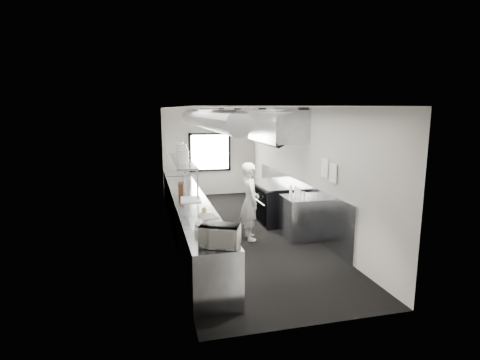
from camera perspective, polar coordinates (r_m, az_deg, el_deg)
floor at (r=8.86m, az=-0.06°, el=-7.66°), size 3.00×8.00×0.01m
ceiling at (r=8.42m, az=-0.06°, el=10.76°), size 3.00×8.00×0.01m
wall_back at (r=12.42m, az=-4.53°, el=4.17°), size 3.00×0.02×2.80m
wall_front at (r=4.84m, az=11.52°, el=-6.08°), size 3.00×0.02×2.80m
wall_left at (r=8.30m, az=-10.16°, el=0.89°), size 0.02×8.00×2.80m
wall_right at (r=9.01m, az=9.25°, el=1.67°), size 0.02×8.00×2.80m
wall_cladding at (r=9.43m, az=8.27°, el=-3.17°), size 0.03×5.50×1.10m
hvac_duct at (r=8.68m, az=-5.26°, el=9.06°), size 0.40×6.40×0.40m
service_window at (r=12.38m, az=-4.50°, el=4.16°), size 1.36×0.05×1.25m
exhaust_hood at (r=9.41m, az=5.45°, el=8.19°), size 0.81×2.20×0.88m
prep_counter at (r=8.06m, az=-7.19°, el=-6.25°), size 0.70×6.00×0.90m
pass_shelf at (r=9.29m, az=-8.72°, el=2.79°), size 0.45×3.00×0.68m
range at (r=9.66m, az=4.93°, el=-3.26°), size 0.88×1.60×0.94m
bottle_station at (r=8.44m, az=8.74°, el=-5.52°), size 0.65×0.80×0.90m
far_work_table at (r=11.64m, az=-9.40°, el=-1.10°), size 0.70×1.20×0.90m
notice_sheet_a at (r=7.89m, az=12.51°, el=1.78°), size 0.02×0.28×0.38m
notice_sheet_b at (r=7.59m, az=13.67°, el=1.01°), size 0.02×0.28×0.38m
line_cook at (r=8.17m, az=1.48°, el=-3.18°), size 0.41×0.61×1.66m
microwave at (r=5.32m, az=-3.05°, el=-8.28°), size 0.61×0.55×0.30m
deli_tub_a at (r=5.84m, az=-6.21°, el=-7.69°), size 0.15×0.15×0.09m
deli_tub_b at (r=6.08m, az=-6.16°, el=-6.95°), size 0.16×0.16×0.09m
newspaper at (r=6.78m, az=-4.71°, el=-5.43°), size 0.35×0.41×0.01m
small_plate at (r=7.00m, az=-5.35°, el=-4.92°), size 0.20×0.20×0.01m
pastry at (r=6.98m, az=-5.35°, el=-4.48°), size 0.10×0.10×0.10m
cutting_board at (r=8.05m, az=-7.34°, el=-2.90°), size 0.46×0.59×0.02m
knife_block at (r=8.56m, az=-8.73°, el=-1.27°), size 0.16×0.26×0.27m
plate_stack_a at (r=8.60m, az=-8.48°, el=3.44°), size 0.30×0.30×0.30m
plate_stack_b at (r=8.88m, az=-8.59°, el=3.73°), size 0.28×0.28×0.33m
plate_stack_c at (r=9.36m, az=-8.73°, el=4.19°), size 0.28×0.28×0.37m
plate_stack_d at (r=9.95m, az=-9.09°, el=4.57°), size 0.27×0.27×0.37m
squeeze_bottle_a at (r=8.07m, az=9.46°, el=-2.34°), size 0.07×0.07×0.18m
squeeze_bottle_b at (r=8.18m, az=8.94°, el=-2.18°), size 0.06×0.06×0.17m
squeeze_bottle_c at (r=8.30m, az=8.63°, el=-1.89°), size 0.07×0.07×0.20m
squeeze_bottle_d at (r=8.47m, az=8.27°, el=-1.66°), size 0.08×0.08×0.19m
squeeze_bottle_e at (r=8.59m, az=7.59°, el=-1.48°), size 0.07×0.07×0.19m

